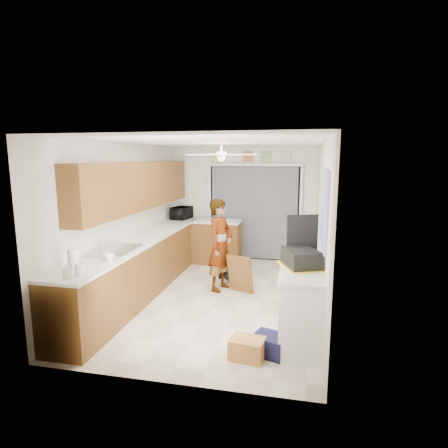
{
  "coord_description": "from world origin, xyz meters",
  "views": [
    {
      "loc": [
        1.32,
        -5.78,
        2.26
      ],
      "look_at": [
        0.0,
        0.4,
        1.15
      ],
      "focal_mm": 30.0,
      "sensor_mm": 36.0,
      "label": 1
    }
  ],
  "objects_px": {
    "man": "(220,245)",
    "dog": "(224,270)",
    "navy_crate": "(270,345)",
    "suitcase": "(301,258)",
    "cardboard_box": "(247,349)",
    "microwave": "(182,213)",
    "paper_towel_roll": "(73,260)",
    "cup": "(109,257)"
  },
  "relations": [
    {
      "from": "navy_crate",
      "to": "dog",
      "type": "relative_size",
      "value": 0.73
    },
    {
      "from": "microwave",
      "to": "navy_crate",
      "type": "xyz_separation_m",
      "value": [
        2.3,
        -3.69,
        -0.96
      ]
    },
    {
      "from": "paper_towel_roll",
      "to": "suitcase",
      "type": "distance_m",
      "value": 2.76
    },
    {
      "from": "dog",
      "to": "paper_towel_roll",
      "type": "bearing_deg",
      "value": -138.45
    },
    {
      "from": "cup",
      "to": "cardboard_box",
      "type": "bearing_deg",
      "value": -12.54
    },
    {
      "from": "suitcase",
      "to": "man",
      "type": "height_order",
      "value": "man"
    },
    {
      "from": "cardboard_box",
      "to": "microwave",
      "type": "bearing_deg",
      "value": 118.03
    },
    {
      "from": "paper_towel_roll",
      "to": "suitcase",
      "type": "relative_size",
      "value": 0.53
    },
    {
      "from": "cardboard_box",
      "to": "navy_crate",
      "type": "relative_size",
      "value": 1.01
    },
    {
      "from": "cup",
      "to": "dog",
      "type": "xyz_separation_m",
      "value": [
        1.08,
        2.22,
        -0.78
      ]
    },
    {
      "from": "paper_towel_roll",
      "to": "navy_crate",
      "type": "height_order",
      "value": "paper_towel_roll"
    },
    {
      "from": "cup",
      "to": "suitcase",
      "type": "height_order",
      "value": "suitcase"
    },
    {
      "from": "microwave",
      "to": "man",
      "type": "distance_m",
      "value": 2.1
    },
    {
      "from": "microwave",
      "to": "suitcase",
      "type": "distance_m",
      "value": 4.13
    },
    {
      "from": "navy_crate",
      "to": "dog",
      "type": "bearing_deg",
      "value": 113.38
    },
    {
      "from": "cardboard_box",
      "to": "dog",
      "type": "xyz_separation_m",
      "value": [
        -0.83,
        2.64,
        0.08
      ]
    },
    {
      "from": "suitcase",
      "to": "navy_crate",
      "type": "xyz_separation_m",
      "value": [
        -0.32,
        -0.5,
        -0.93
      ]
    },
    {
      "from": "cardboard_box",
      "to": "navy_crate",
      "type": "xyz_separation_m",
      "value": [
        0.25,
        0.16,
        -0.0
      ]
    },
    {
      "from": "dog",
      "to": "man",
      "type": "bearing_deg",
      "value": -110.39
    },
    {
      "from": "suitcase",
      "to": "cardboard_box",
      "type": "height_order",
      "value": "suitcase"
    },
    {
      "from": "paper_towel_roll",
      "to": "dog",
      "type": "bearing_deg",
      "value": 65.08
    },
    {
      "from": "navy_crate",
      "to": "suitcase",
      "type": "bearing_deg",
      "value": 57.36
    },
    {
      "from": "cup",
      "to": "microwave",
      "type": "bearing_deg",
      "value": 92.37
    },
    {
      "from": "cup",
      "to": "suitcase",
      "type": "xyz_separation_m",
      "value": [
        2.47,
        0.23,
        0.06
      ]
    },
    {
      "from": "microwave",
      "to": "paper_towel_roll",
      "type": "xyz_separation_m",
      "value": [
        -0.05,
        -3.94,
        -0.0
      ]
    },
    {
      "from": "navy_crate",
      "to": "man",
      "type": "height_order",
      "value": "man"
    },
    {
      "from": "microwave",
      "to": "navy_crate",
      "type": "relative_size",
      "value": 1.28
    },
    {
      "from": "cup",
      "to": "man",
      "type": "bearing_deg",
      "value": 57.88
    },
    {
      "from": "microwave",
      "to": "man",
      "type": "relative_size",
      "value": 0.31
    },
    {
      "from": "cup",
      "to": "dog",
      "type": "relative_size",
      "value": 0.22
    },
    {
      "from": "cardboard_box",
      "to": "paper_towel_roll",
      "type": "bearing_deg",
      "value": -177.62
    },
    {
      "from": "suitcase",
      "to": "navy_crate",
      "type": "relative_size",
      "value": 1.31
    },
    {
      "from": "cup",
      "to": "man",
      "type": "relative_size",
      "value": 0.07
    },
    {
      "from": "microwave",
      "to": "dog",
      "type": "bearing_deg",
      "value": -124.07
    },
    {
      "from": "cardboard_box",
      "to": "man",
      "type": "relative_size",
      "value": 0.24
    },
    {
      "from": "paper_towel_roll",
      "to": "man",
      "type": "xyz_separation_m",
      "value": [
        1.29,
        2.27,
        -0.28
      ]
    },
    {
      "from": "cup",
      "to": "paper_towel_roll",
      "type": "bearing_deg",
      "value": -110.17
    },
    {
      "from": "suitcase",
      "to": "cup",
      "type": "bearing_deg",
      "value": 163.51
    },
    {
      "from": "navy_crate",
      "to": "dog",
      "type": "xyz_separation_m",
      "value": [
        -1.07,
        2.48,
        0.09
      ]
    },
    {
      "from": "man",
      "to": "dog",
      "type": "distance_m",
      "value": 0.75
    },
    {
      "from": "cup",
      "to": "navy_crate",
      "type": "bearing_deg",
      "value": -7.12
    },
    {
      "from": "microwave",
      "to": "dog",
      "type": "height_order",
      "value": "microwave"
    }
  ]
}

